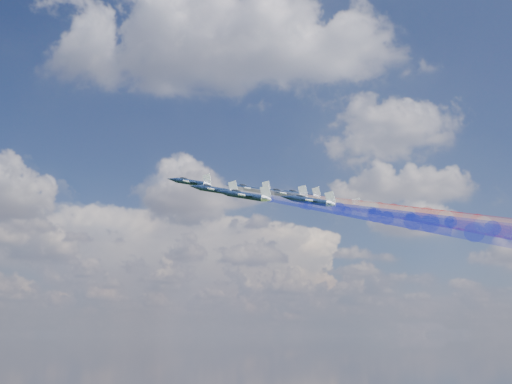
# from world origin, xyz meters

# --- Properties ---
(jet_lead) EXTENTS (16.22, 13.90, 8.67)m
(jet_lead) POSITION_xyz_m (3.73, 3.65, 148.34)
(jet_lead) COLOR black
(trail_lead) EXTENTS (49.45, 15.35, 16.13)m
(trail_lead) POSITION_xyz_m (33.26, -2.50, 141.60)
(trail_lead) COLOR silver
(jet_inner_left) EXTENTS (16.22, 13.90, 8.67)m
(jet_inner_left) POSITION_xyz_m (12.29, -7.49, 143.30)
(jet_inner_left) COLOR black
(trail_inner_left) EXTENTS (49.45, 15.35, 16.13)m
(trail_inner_left) POSITION_xyz_m (41.81, -13.65, 136.55)
(trail_inner_left) COLOR #1823CD
(jet_inner_right) EXTENTS (16.22, 13.90, 8.67)m
(jet_inner_right) POSITION_xyz_m (18.89, 10.94, 147.93)
(jet_inner_right) COLOR black
(trail_inner_right) EXTENTS (49.45, 15.35, 16.13)m
(trail_inner_right) POSITION_xyz_m (48.42, 4.79, 141.19)
(trail_inner_right) COLOR red
(jet_outer_left) EXTENTS (16.22, 13.90, 8.67)m
(jet_outer_left) POSITION_xyz_m (21.37, -21.57, 138.30)
(jet_outer_left) COLOR black
(trail_outer_left) EXTENTS (49.45, 15.35, 16.13)m
(trail_outer_left) POSITION_xyz_m (50.89, -27.73, 131.55)
(trail_outer_left) COLOR #1823CD
(jet_center_third) EXTENTS (16.22, 13.90, 8.67)m
(jet_center_third) POSITION_xyz_m (29.06, -0.93, 143.41)
(jet_center_third) COLOR black
(trail_center_third) EXTENTS (49.45, 15.35, 16.13)m
(trail_center_third) POSITION_xyz_m (58.59, -7.09, 136.66)
(trail_center_third) COLOR silver
(jet_outer_right) EXTENTS (16.22, 13.90, 8.67)m
(jet_outer_right) POSITION_xyz_m (32.52, 16.84, 147.40)
(jet_outer_right) COLOR black
(trail_outer_right) EXTENTS (49.45, 15.35, 16.13)m
(trail_outer_right) POSITION_xyz_m (62.05, 10.68, 140.66)
(trail_outer_right) COLOR red
(jet_rear_left) EXTENTS (16.22, 13.90, 8.67)m
(jet_rear_left) POSITION_xyz_m (35.40, -14.03, 138.53)
(jet_rear_left) COLOR black
(trail_rear_left) EXTENTS (49.45, 15.35, 16.13)m
(trail_rear_left) POSITION_xyz_m (64.93, -20.18, 131.78)
(trail_rear_left) COLOR #1823CD
(jet_rear_right) EXTENTS (16.22, 13.90, 8.67)m
(jet_rear_right) POSITION_xyz_m (42.80, 6.25, 141.52)
(jet_rear_right) COLOR black
(trail_rear_right) EXTENTS (49.45, 15.35, 16.13)m
(trail_rear_right) POSITION_xyz_m (72.32, 0.09, 134.77)
(trail_rear_right) COLOR red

